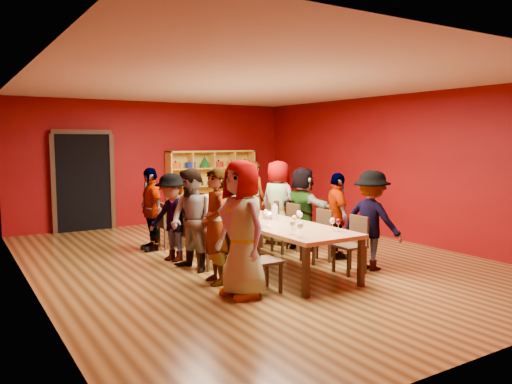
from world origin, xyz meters
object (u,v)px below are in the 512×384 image
Objects in this scene: person_left_0 at (242,229)px; chair_person_right_4 at (243,214)px; chair_person_left_0 at (258,257)px; chair_person_right_3 at (268,220)px; person_left_3 at (172,217)px; person_right_3 at (278,202)px; person_left_4 at (151,209)px; person_right_4 at (254,199)px; wine_bottle at (215,198)px; shelving_unit at (211,182)px; chair_person_left_2 at (208,238)px; spittoon_bowl at (269,215)px; chair_person_left_4 at (166,223)px; person_right_2 at (303,209)px; tasting_table at (252,220)px; person_left_1 at (215,226)px; person_right_1 at (337,216)px; chair_person_right_0 at (353,241)px; person_left_2 at (192,220)px; chair_person_right_2 at (288,225)px; person_right_0 at (371,220)px; chair_person_left_3 at (188,231)px; chair_person_right_1 at (319,233)px; chair_person_left_1 at (232,247)px.

person_left_0 is 2.04× the size of chair_person_right_4.
chair_person_left_0 is 3.13m from chair_person_right_3.
person_left_3 is 2.36m from person_right_3.
person_left_4 is 2.48m from person_right_3.
person_left_4 is at bearing 82.84° from person_right_4.
wine_bottle is (1.43, 1.18, 0.12)m from person_left_3.
shelving_unit is 1.54× the size of person_left_4.
wine_bottle is at bearing 59.73° from chair_person_left_2.
chair_person_left_0 is at bearing -128.27° from spittoon_bowl.
chair_person_left_4 is 2.61m from person_right_2.
tasting_table is 1.89m from chair_person_left_4.
person_left_1 is 1.01× the size of person_right_3.
person_right_4 is (-0.10, 2.57, 0.06)m from person_right_1.
person_left_1 is at bearing -117.33° from wine_bottle.
person_left_2 is at bearing 145.89° from chair_person_right_0.
person_left_2 reaches higher than chair_person_right_0.
tasting_table is 5.06× the size of chair_person_right_2.
person_left_0 is 6.90× the size of spittoon_bowl.
chair_person_left_2 and chair_person_right_4 have the same top height.
person_left_1 is 1.11× the size of person_right_1.
wine_bottle is (1.15, 0.19, 0.38)m from chair_person_left_4.
person_right_3 is 1.87× the size of chair_person_right_4.
chair_person_right_0 is 1.00× the size of chair_person_right_3.
person_left_4 is 3.85m from chair_person_right_0.
chair_person_right_0 is 1.79m from person_right_2.
chair_person_left_2 is (-0.91, -0.14, -0.20)m from tasting_table.
person_right_0 is 0.96× the size of person_right_3.
person_left_2 is at bearing -173.31° from tasting_table.
person_left_0 is at bearing -113.19° from shelving_unit.
person_right_0 is 4.71× the size of wine_bottle.
person_left_1 is 3.68m from person_right_4.
person_left_3 is (-1.19, 0.66, 0.05)m from tasting_table.
person_right_1 is at bearing 175.54° from person_right_2.
person_right_2 is 0.97× the size of person_right_4.
chair_person_left_3 is 1.00× the size of chair_person_left_4.
chair_person_left_0 is at bearing -111.10° from shelving_unit.
shelving_unit is 2.70× the size of chair_person_right_3.
chair_person_right_0 is at bearing -37.92° from chair_person_left_2.
shelving_unit is 5.86m from person_left_1.
shelving_unit is 9.12× the size of spittoon_bowl.
spittoon_bowl is at bearing 123.49° from person_left_1.
chair_person_left_3 reaches higher than tasting_table.
person_right_0 reaches higher than chair_person_right_1.
chair_person_left_0 is 0.48m from person_left_0.
person_left_4 reaches higher than chair_person_right_2.
person_left_0 is 1.93m from spittoon_bowl.
person_right_0 is at bearing -15.69° from chair_person_left_1.
tasting_table is at bearing -116.13° from chair_person_right_4.
shelving_unit is 2.70× the size of chair_person_left_0.
person_right_3 is (2.35, 1.82, -0.01)m from person_left_1.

